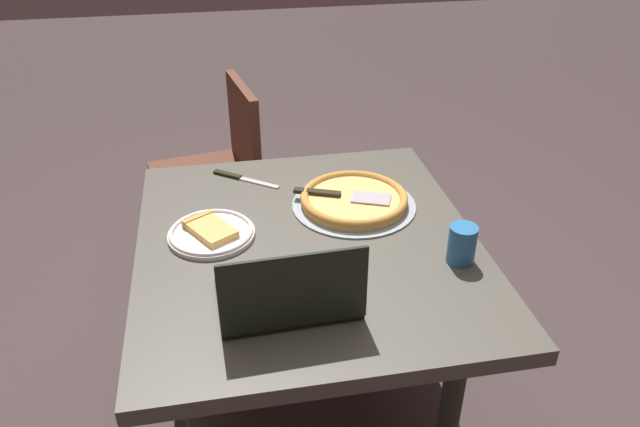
{
  "coord_description": "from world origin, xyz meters",
  "views": [
    {
      "loc": [
        -1.41,
        0.23,
        1.69
      ],
      "look_at": [
        0.01,
        -0.04,
        0.81
      ],
      "focal_mm": 34.26,
      "sensor_mm": 36.0,
      "label": 1
    }
  ],
  "objects": [
    {
      "name": "table_knife",
      "position": [
        0.41,
        0.16,
        0.73
      ],
      "size": [
        0.16,
        0.21,
        0.01
      ],
      "color": "beige",
      "rests_on": "dining_table"
    },
    {
      "name": "laptop",
      "position": [
        -0.29,
        0.09,
        0.78
      ],
      "size": [
        0.23,
        0.34,
        0.21
      ],
      "color": "black",
      "rests_on": "dining_table"
    },
    {
      "name": "pizza_tray",
      "position": [
        0.16,
        -0.17,
        0.75
      ],
      "size": [
        0.38,
        0.38,
        0.04
      ],
      "color": "#9AA7AE",
      "rests_on": "dining_table"
    },
    {
      "name": "chair_near",
      "position": [
        0.96,
        0.23,
        0.5
      ],
      "size": [
        0.49,
        0.49,
        0.85
      ],
      "color": "brown",
      "rests_on": "ground_plane"
    },
    {
      "name": "pizza_plate",
      "position": [
        0.07,
        0.27,
        0.74
      ],
      "size": [
        0.25,
        0.25,
        0.04
      ],
      "color": "white",
      "rests_on": "dining_table"
    },
    {
      "name": "dining_table",
      "position": [
        0.0,
        0.0,
        0.64
      ],
      "size": [
        1.07,
        0.95,
        0.73
      ],
      "color": "#4D4940",
      "rests_on": "ground_plane"
    },
    {
      "name": "drink_cup",
      "position": [
        -0.17,
        -0.38,
        0.79
      ],
      "size": [
        0.07,
        0.07,
        0.11
      ],
      "color": "teal",
      "rests_on": "dining_table"
    },
    {
      "name": "ground_plane",
      "position": [
        0.0,
        0.0,
        0.0
      ],
      "size": [
        12.0,
        12.0,
        0.0
      ],
      "primitive_type": "plane",
      "color": "#3F3232"
    }
  ]
}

